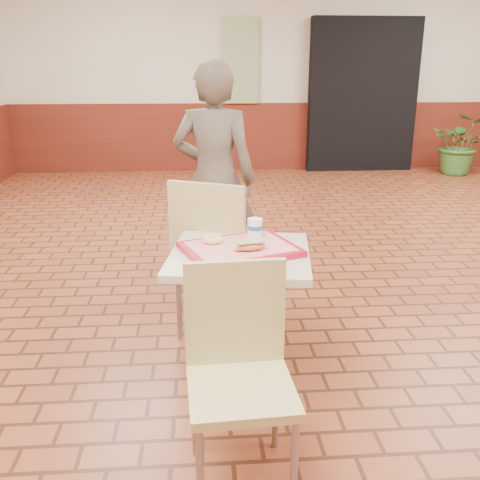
{
  "coord_description": "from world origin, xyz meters",
  "views": [
    {
      "loc": [
        -1.23,
        -3.17,
        1.51
      ],
      "look_at": [
        -1.05,
        -0.8,
        0.74
      ],
      "focal_mm": 40.0,
      "sensor_mm": 36.0,
      "label": 1
    }
  ],
  "objects": [
    {
      "name": "room_shell",
      "position": [
        0.0,
        0.0,
        1.5
      ],
      "size": [
        8.01,
        10.01,
        3.01
      ],
      "color": "brown",
      "rests_on": "ground"
    },
    {
      "name": "wainscot_band",
      "position": [
        0.0,
        0.0,
        0.5
      ],
      "size": [
        8.0,
        10.0,
        1.0
      ],
      "color": "#551B10",
      "rests_on": "ground"
    },
    {
      "name": "corridor_doorway",
      "position": [
        1.2,
        4.88,
        1.1
      ],
      "size": [
        1.6,
        0.22,
        2.2
      ],
      "primitive_type": "cube",
      "color": "black",
      "rests_on": "ground"
    },
    {
      "name": "promo_poster",
      "position": [
        -0.6,
        4.94,
        1.6
      ],
      "size": [
        0.5,
        0.03,
        1.2
      ],
      "primitive_type": "cube",
      "color": "gray",
      "rests_on": "wainscot_band"
    },
    {
      "name": "main_table",
      "position": [
        -1.05,
        -0.8,
        0.46
      ],
      "size": [
        0.65,
        0.65,
        0.68
      ],
      "rotation": [
        0.0,
        0.0,
        -0.15
      ],
      "color": "beige",
      "rests_on": "ground"
    },
    {
      "name": "chair_main_front",
      "position": [
        -1.1,
        -1.42,
        0.47
      ],
      "size": [
        0.41,
        0.41,
        0.83
      ],
      "rotation": [
        0.0,
        0.0,
        0.06
      ],
      "color": "tan",
      "rests_on": "ground"
    },
    {
      "name": "chair_main_back",
      "position": [
        -1.16,
        -0.33,
        0.52
      ],
      "size": [
        0.58,
        0.58,
        0.94
      ],
      "rotation": [
        0.0,
        0.0,
        2.71
      ],
      "color": "tan",
      "rests_on": "ground"
    },
    {
      "name": "customer",
      "position": [
        -1.13,
        0.44,
        0.78
      ],
      "size": [
        0.64,
        0.5,
        1.57
      ],
      "primitive_type": "imported",
      "rotation": [
        0.0,
        0.0,
        2.91
      ],
      "color": "brown",
      "rests_on": "ground"
    },
    {
      "name": "serving_tray",
      "position": [
        -1.05,
        -0.8,
        0.7
      ],
      "size": [
        0.5,
        0.39,
        0.03
      ],
      "rotation": [
        0.0,
        0.0,
        0.35
      ],
      "color": "red",
      "rests_on": "main_table"
    },
    {
      "name": "ring_donut",
      "position": [
        -1.18,
        -0.74,
        0.73
      ],
      "size": [
        0.13,
        0.13,
        0.03
      ],
      "primitive_type": "torus",
      "rotation": [
        0.0,
        0.0,
        0.33
      ],
      "color": "#EFCC57",
      "rests_on": "serving_tray"
    },
    {
      "name": "long_john_donut",
      "position": [
        -1.01,
        -0.87,
        0.74
      ],
      "size": [
        0.16,
        0.09,
        0.05
      ],
      "rotation": [
        0.0,
        0.0,
        0.18
      ],
      "color": "#C36639",
      "rests_on": "serving_tray"
    },
    {
      "name": "paper_cup",
      "position": [
        -0.97,
        -0.67,
        0.76
      ],
      "size": [
        0.07,
        0.07,
        0.09
      ],
      "rotation": [
        0.0,
        0.0,
        -0.28
      ],
      "color": "white",
      "rests_on": "serving_tray"
    },
    {
      "name": "potted_plant",
      "position": [
        2.57,
        4.4,
        0.44
      ],
      "size": [
        1.0,
        0.95,
        0.88
      ],
      "primitive_type": "imported",
      "rotation": [
        0.0,
        0.0,
        -0.42
      ],
      "color": "#366D2B",
      "rests_on": "ground"
    }
  ]
}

